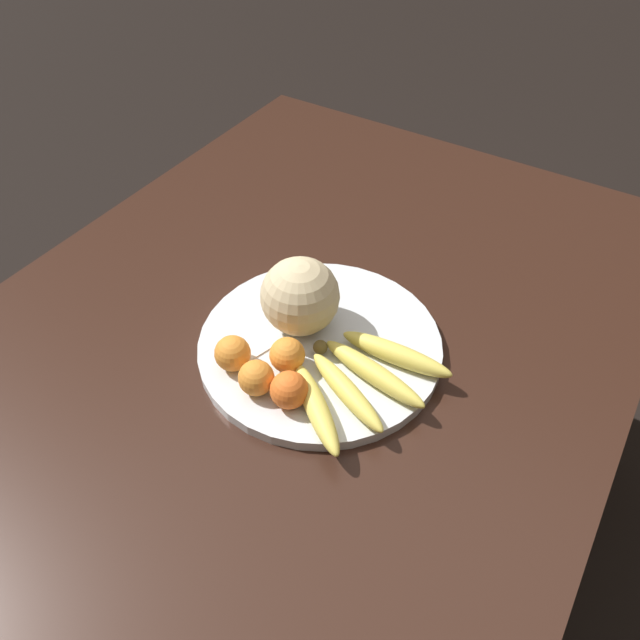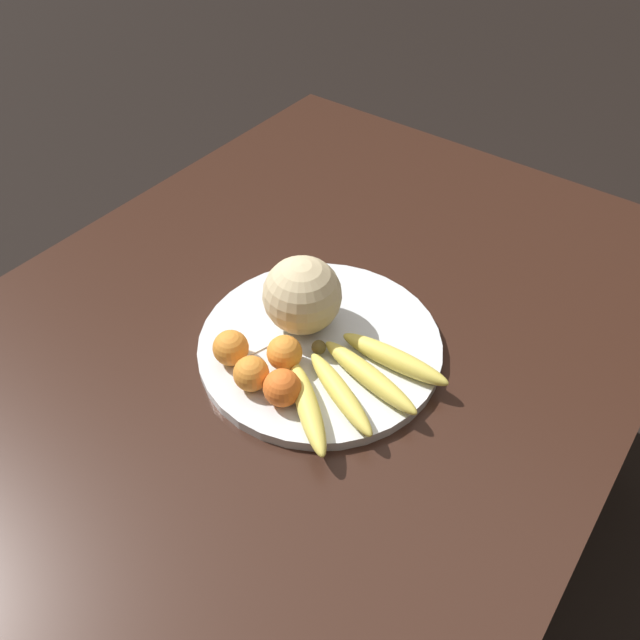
{
  "view_description": "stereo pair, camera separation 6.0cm",
  "coord_description": "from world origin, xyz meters",
  "px_view_note": "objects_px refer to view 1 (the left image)",
  "views": [
    {
      "loc": [
        0.67,
        0.44,
        1.56
      ],
      "look_at": [
        0.06,
        0.06,
        0.84
      ],
      "focal_mm": 35.0,
      "sensor_mm": 36.0,
      "label": 1
    },
    {
      "loc": [
        0.64,
        0.49,
        1.56
      ],
      "look_at": [
        0.06,
        0.06,
        0.84
      ],
      "focal_mm": 35.0,
      "sensor_mm": 36.0,
      "label": 2
    }
  ],
  "objects_px": {
    "produce_tag": "(261,345)",
    "orange_front_right": "(233,353)",
    "orange_back_left": "(287,355)",
    "kitchen_table": "(312,349)",
    "banana_bunch": "(360,379)",
    "orange_mid_center": "(256,378)",
    "orange_front_left": "(289,390)",
    "fruit_bowl": "(320,345)",
    "melon": "(300,296)"
  },
  "relations": [
    {
      "from": "orange_mid_center",
      "to": "orange_front_left",
      "type": "bearing_deg",
      "value": 96.21
    },
    {
      "from": "orange_front_right",
      "to": "orange_mid_center",
      "type": "distance_m",
      "value": 0.06
    },
    {
      "from": "orange_back_left",
      "to": "melon",
      "type": "bearing_deg",
      "value": -159.31
    },
    {
      "from": "orange_mid_center",
      "to": "melon",
      "type": "bearing_deg",
      "value": -172.46
    },
    {
      "from": "kitchen_table",
      "to": "orange_front_right",
      "type": "height_order",
      "value": "orange_front_right"
    },
    {
      "from": "orange_back_left",
      "to": "produce_tag",
      "type": "relative_size",
      "value": 0.65
    },
    {
      "from": "orange_front_right",
      "to": "produce_tag",
      "type": "distance_m",
      "value": 0.07
    },
    {
      "from": "kitchen_table",
      "to": "banana_bunch",
      "type": "distance_m",
      "value": 0.24
    },
    {
      "from": "orange_front_right",
      "to": "orange_mid_center",
      "type": "relative_size",
      "value": 1.03
    },
    {
      "from": "banana_bunch",
      "to": "orange_front_right",
      "type": "relative_size",
      "value": 4.29
    },
    {
      "from": "orange_front_right",
      "to": "orange_mid_center",
      "type": "height_order",
      "value": "orange_front_right"
    },
    {
      "from": "kitchen_table",
      "to": "orange_front_left",
      "type": "bearing_deg",
      "value": 23.86
    },
    {
      "from": "banana_bunch",
      "to": "orange_back_left",
      "type": "xyz_separation_m",
      "value": [
        0.03,
        -0.12,
        0.01
      ]
    },
    {
      "from": "orange_front_left",
      "to": "produce_tag",
      "type": "relative_size",
      "value": 0.67
    },
    {
      "from": "fruit_bowl",
      "to": "melon",
      "type": "height_order",
      "value": "melon"
    },
    {
      "from": "kitchen_table",
      "to": "orange_mid_center",
      "type": "distance_m",
      "value": 0.25
    },
    {
      "from": "fruit_bowl",
      "to": "orange_front_right",
      "type": "xyz_separation_m",
      "value": [
        0.12,
        -0.09,
        0.04
      ]
    },
    {
      "from": "banana_bunch",
      "to": "orange_mid_center",
      "type": "height_order",
      "value": "orange_mid_center"
    },
    {
      "from": "orange_front_left",
      "to": "orange_mid_center",
      "type": "height_order",
      "value": "orange_front_left"
    },
    {
      "from": "fruit_bowl",
      "to": "produce_tag",
      "type": "distance_m",
      "value": 0.1
    },
    {
      "from": "orange_front_left",
      "to": "orange_mid_center",
      "type": "bearing_deg",
      "value": -83.79
    },
    {
      "from": "fruit_bowl",
      "to": "produce_tag",
      "type": "height_order",
      "value": "produce_tag"
    },
    {
      "from": "orange_front_left",
      "to": "orange_back_left",
      "type": "bearing_deg",
      "value": -143.68
    },
    {
      "from": "fruit_bowl",
      "to": "orange_mid_center",
      "type": "distance_m",
      "value": 0.15
    },
    {
      "from": "fruit_bowl",
      "to": "produce_tag",
      "type": "relative_size",
      "value": 4.64
    },
    {
      "from": "melon",
      "to": "orange_mid_center",
      "type": "height_order",
      "value": "melon"
    },
    {
      "from": "kitchen_table",
      "to": "fruit_bowl",
      "type": "height_order",
      "value": "fruit_bowl"
    },
    {
      "from": "orange_front_left",
      "to": "orange_mid_center",
      "type": "xyz_separation_m",
      "value": [
        0.01,
        -0.06,
        -0.0
      ]
    },
    {
      "from": "produce_tag",
      "to": "orange_front_right",
      "type": "bearing_deg",
      "value": 6.72
    },
    {
      "from": "kitchen_table",
      "to": "orange_front_right",
      "type": "distance_m",
      "value": 0.23
    },
    {
      "from": "orange_front_right",
      "to": "produce_tag",
      "type": "relative_size",
      "value": 0.66
    },
    {
      "from": "orange_back_left",
      "to": "produce_tag",
      "type": "distance_m",
      "value": 0.07
    },
    {
      "from": "orange_front_left",
      "to": "orange_mid_center",
      "type": "relative_size",
      "value": 1.04
    },
    {
      "from": "banana_bunch",
      "to": "orange_front_right",
      "type": "bearing_deg",
      "value": -142.27
    },
    {
      "from": "kitchen_table",
      "to": "banana_bunch",
      "type": "relative_size",
      "value": 5.6
    },
    {
      "from": "orange_front_left",
      "to": "produce_tag",
      "type": "height_order",
      "value": "orange_front_left"
    },
    {
      "from": "kitchen_table",
      "to": "orange_mid_center",
      "type": "height_order",
      "value": "orange_mid_center"
    },
    {
      "from": "orange_front_right",
      "to": "orange_mid_center",
      "type": "xyz_separation_m",
      "value": [
        0.02,
        0.06,
        -0.0
      ]
    },
    {
      "from": "fruit_bowl",
      "to": "banana_bunch",
      "type": "height_order",
      "value": "banana_bunch"
    },
    {
      "from": "kitchen_table",
      "to": "orange_front_left",
      "type": "relative_size",
      "value": 23.84
    },
    {
      "from": "orange_back_left",
      "to": "kitchen_table",
      "type": "bearing_deg",
      "value": -162.2
    },
    {
      "from": "fruit_bowl",
      "to": "banana_bunch",
      "type": "distance_m",
      "value": 0.12
    },
    {
      "from": "melon",
      "to": "orange_front_left",
      "type": "bearing_deg",
      "value": 27.29
    },
    {
      "from": "melon",
      "to": "produce_tag",
      "type": "distance_m",
      "value": 0.1
    },
    {
      "from": "fruit_bowl",
      "to": "orange_mid_center",
      "type": "relative_size",
      "value": 7.26
    },
    {
      "from": "produce_tag",
      "to": "fruit_bowl",
      "type": "bearing_deg",
      "value": 144.95
    },
    {
      "from": "melon",
      "to": "produce_tag",
      "type": "relative_size",
      "value": 1.5
    },
    {
      "from": "melon",
      "to": "produce_tag",
      "type": "bearing_deg",
      "value": -21.13
    },
    {
      "from": "orange_front_right",
      "to": "banana_bunch",
      "type": "bearing_deg",
      "value": 109.8
    },
    {
      "from": "orange_front_left",
      "to": "produce_tag",
      "type": "xyz_separation_m",
      "value": [
        -0.07,
        -0.11,
        -0.03
      ]
    }
  ]
}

